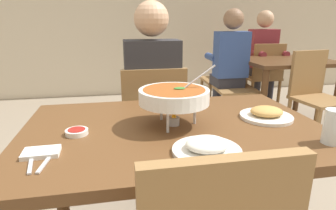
% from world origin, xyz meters
% --- Properties ---
extents(dining_table_main, '(1.28, 0.86, 0.75)m').
position_xyz_m(dining_table_main, '(0.00, 0.00, 0.64)').
color(dining_table_main, brown).
rests_on(dining_table_main, ground_plane).
extents(chair_diner_main, '(0.44, 0.44, 0.90)m').
position_xyz_m(chair_diner_main, '(-0.00, 0.72, 0.51)').
color(chair_diner_main, olive).
rests_on(chair_diner_main, ground_plane).
extents(diner_main, '(0.40, 0.45, 1.31)m').
position_xyz_m(diner_main, '(0.00, 0.75, 0.75)').
color(diner_main, '#2D2D38').
rests_on(diner_main, ground_plane).
extents(curry_bowl, '(0.33, 0.30, 0.26)m').
position_xyz_m(curry_bowl, '(0.00, 0.01, 0.88)').
color(curry_bowl, silver).
rests_on(curry_bowl, dining_table_main).
extents(rice_plate, '(0.24, 0.24, 0.06)m').
position_xyz_m(rice_plate, '(0.06, -0.27, 0.77)').
color(rice_plate, white).
rests_on(rice_plate, dining_table_main).
extents(appetizer_plate, '(0.24, 0.24, 0.06)m').
position_xyz_m(appetizer_plate, '(0.44, 0.02, 0.77)').
color(appetizer_plate, white).
rests_on(appetizer_plate, dining_table_main).
extents(sauce_dish, '(0.09, 0.09, 0.02)m').
position_xyz_m(sauce_dish, '(-0.40, -0.02, 0.77)').
color(sauce_dish, white).
rests_on(sauce_dish, dining_table_main).
extents(napkin_folded, '(0.12, 0.08, 0.02)m').
position_xyz_m(napkin_folded, '(-0.50, -0.18, 0.76)').
color(napkin_folded, white).
rests_on(napkin_folded, dining_table_main).
extents(fork_utensil, '(0.04, 0.17, 0.01)m').
position_xyz_m(fork_utensil, '(-0.52, -0.23, 0.76)').
color(fork_utensil, silver).
rests_on(fork_utensil, dining_table_main).
extents(spoon_utensil, '(0.04, 0.17, 0.01)m').
position_xyz_m(spoon_utensil, '(-0.47, -0.23, 0.76)').
color(spoon_utensil, silver).
rests_on(spoon_utensil, dining_table_main).
extents(drink_glass, '(0.07, 0.07, 0.13)m').
position_xyz_m(drink_glass, '(0.54, -0.28, 0.81)').
color(drink_glass, silver).
rests_on(drink_glass, dining_table_main).
extents(dining_table_far, '(1.00, 0.80, 0.75)m').
position_xyz_m(dining_table_far, '(1.71, 1.82, 0.62)').
color(dining_table_far, '#51331C').
rests_on(dining_table_far, ground_plane).
extents(chair_bg_left, '(0.46, 0.46, 0.90)m').
position_xyz_m(chair_bg_left, '(1.71, 2.30, 0.51)').
color(chair_bg_left, olive).
rests_on(chair_bg_left, ground_plane).
extents(chair_bg_middle, '(0.47, 0.47, 0.90)m').
position_xyz_m(chair_bg_middle, '(1.09, 1.88, 0.51)').
color(chair_bg_middle, olive).
rests_on(chair_bg_middle, ground_plane).
extents(chair_bg_right, '(0.50, 0.50, 0.90)m').
position_xyz_m(chair_bg_right, '(1.71, 1.31, 0.51)').
color(chair_bg_right, olive).
rests_on(chair_bg_right, ground_plane).
extents(chair_bg_corner, '(0.46, 0.46, 0.90)m').
position_xyz_m(chair_bg_corner, '(1.20, 2.32, 0.51)').
color(chair_bg_corner, olive).
rests_on(chair_bg_corner, ground_plane).
extents(patron_bg_left, '(0.40, 0.45, 1.31)m').
position_xyz_m(patron_bg_left, '(1.74, 2.42, 0.75)').
color(patron_bg_left, '#2D2D38').
rests_on(patron_bg_left, ground_plane).
extents(patron_bg_middle, '(0.40, 0.45, 1.31)m').
position_xyz_m(patron_bg_middle, '(1.04, 1.90, 0.75)').
color(patron_bg_middle, '#2D2D38').
rests_on(patron_bg_middle, ground_plane).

